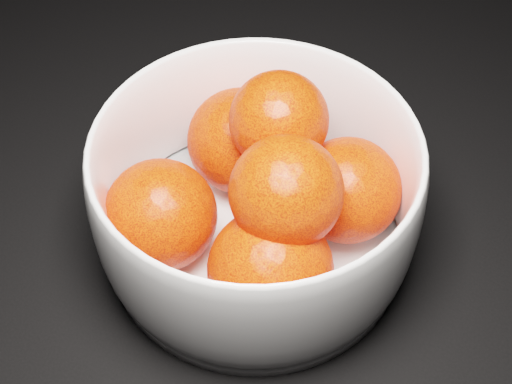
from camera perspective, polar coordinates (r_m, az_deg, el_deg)
The scene contains 2 objects.
bowl at distance 0.54m, azimuth 0.00°, elevation -0.42°, with size 0.25×0.25×0.12m.
orange_pile at distance 0.54m, azimuth 0.37°, elevation 0.01°, with size 0.19×0.19×0.14m.
Camera 1 is at (0.45, -0.04, 0.48)m, focal length 50.00 mm.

